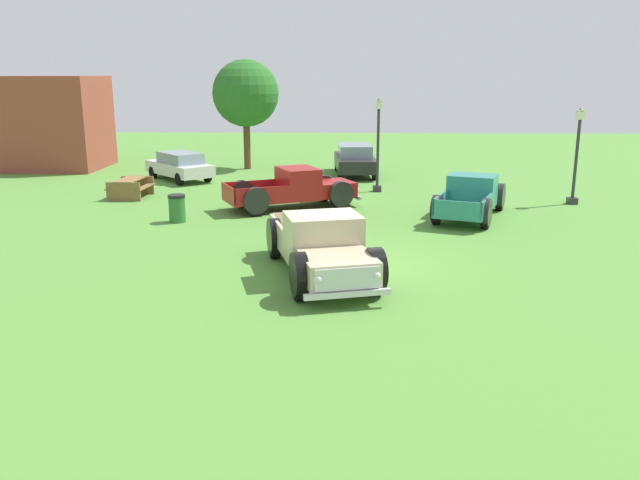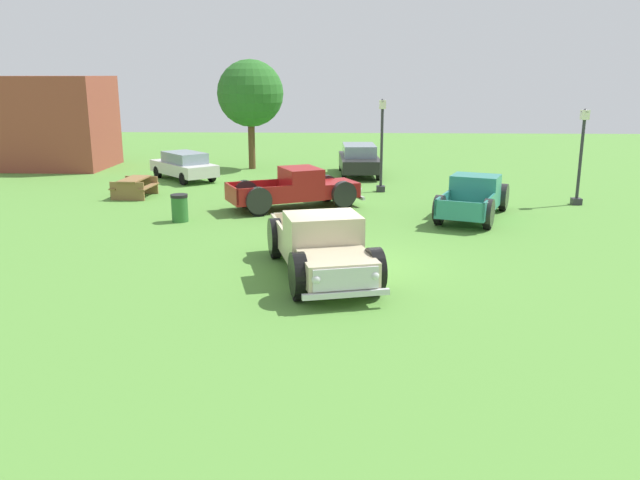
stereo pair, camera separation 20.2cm
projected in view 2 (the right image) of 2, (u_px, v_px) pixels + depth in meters
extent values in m
plane|color=#548C38|center=(344.00, 264.00, 17.35)|extent=(80.00, 80.00, 0.00)
cube|color=#C6B793|center=(337.00, 268.00, 14.62)|extent=(1.96, 1.95, 0.58)
cube|color=silver|center=(346.00, 279.00, 13.85)|extent=(1.42, 0.43, 0.49)
sphere|color=silver|center=(375.00, 276.00, 13.99)|extent=(0.21, 0.21, 0.21)
sphere|color=silver|center=(316.00, 279.00, 13.73)|extent=(0.21, 0.21, 0.21)
cube|color=#C6B793|center=(323.00, 239.00, 15.95)|extent=(2.06, 1.78, 1.22)
cube|color=#8C9EA8|center=(329.00, 234.00, 15.27)|extent=(1.49, 0.43, 0.54)
cube|color=#C6B793|center=(309.00, 242.00, 17.79)|extent=(2.28, 2.60, 0.11)
cube|color=#C6B793|center=(339.00, 229.00, 17.88)|extent=(0.64, 2.18, 0.58)
cube|color=#C6B793|center=(278.00, 232.00, 17.54)|extent=(0.64, 2.18, 0.58)
cube|color=#C6B793|center=(301.00, 222.00, 18.72)|extent=(1.74, 0.53, 0.58)
cylinder|color=black|center=(374.00, 278.00, 14.88)|extent=(0.43, 0.84, 0.81)
cylinder|color=#B7B7BC|center=(375.00, 278.00, 14.88)|extent=(0.33, 0.38, 0.32)
cylinder|color=black|center=(375.00, 269.00, 14.82)|extent=(0.54, 1.06, 1.02)
cylinder|color=black|center=(298.00, 283.00, 14.51)|extent=(0.43, 0.84, 0.81)
cylinder|color=#B7B7BC|center=(298.00, 283.00, 14.51)|extent=(0.33, 0.38, 0.32)
cylinder|color=black|center=(298.00, 274.00, 14.46)|extent=(0.54, 1.06, 1.02)
cylinder|color=black|center=(338.00, 240.00, 18.24)|extent=(0.43, 0.84, 0.81)
cylinder|color=#B7B7BC|center=(338.00, 240.00, 18.24)|extent=(0.33, 0.38, 0.32)
cylinder|color=black|center=(338.00, 233.00, 18.19)|extent=(0.54, 1.06, 1.02)
cylinder|color=black|center=(275.00, 244.00, 17.88)|extent=(0.43, 0.84, 0.81)
cylinder|color=#B7B7BC|center=(275.00, 244.00, 17.87)|extent=(0.33, 0.38, 0.32)
cylinder|color=black|center=(275.00, 237.00, 17.83)|extent=(0.54, 1.06, 1.02)
cube|color=silver|center=(346.00, 294.00, 13.89)|extent=(1.90, 0.59, 0.13)
cube|color=#2D8475|center=(482.00, 192.00, 24.30)|extent=(1.90, 1.89, 0.53)
cube|color=silver|center=(485.00, 189.00, 24.96)|extent=(1.25, 0.54, 0.45)
sphere|color=silver|center=(470.00, 188.00, 25.17)|extent=(0.19, 0.19, 0.19)
sphere|color=silver|center=(501.00, 190.00, 24.71)|extent=(0.19, 0.19, 0.19)
cube|color=#2D8475|center=(475.00, 191.00, 23.03)|extent=(1.97, 1.76, 1.11)
cube|color=#8C9EA8|center=(479.00, 181.00, 23.49)|extent=(1.32, 0.55, 0.49)
cube|color=#2D8475|center=(465.00, 213.00, 21.69)|extent=(2.25, 2.49, 0.10)
cube|color=#2D8475|center=(443.00, 202.00, 21.92)|extent=(0.82, 1.92, 0.53)
cube|color=#2D8475|center=(489.00, 206.00, 21.31)|extent=(0.82, 1.92, 0.53)
cube|color=#2D8475|center=(459.00, 210.00, 20.75)|extent=(1.54, 0.66, 0.53)
cylinder|color=black|center=(460.00, 198.00, 24.68)|extent=(0.47, 0.76, 0.74)
cylinder|color=#B7B7BC|center=(459.00, 198.00, 24.69)|extent=(0.32, 0.36, 0.29)
cylinder|color=black|center=(460.00, 193.00, 24.64)|extent=(0.59, 0.96, 0.93)
cylinder|color=black|center=(503.00, 201.00, 24.05)|extent=(0.47, 0.76, 0.74)
cylinder|color=#B7B7BC|center=(504.00, 201.00, 24.04)|extent=(0.32, 0.36, 0.29)
cylinder|color=black|center=(504.00, 196.00, 24.00)|extent=(0.59, 0.96, 0.93)
cylinder|color=black|center=(439.00, 214.00, 21.81)|extent=(0.47, 0.76, 0.74)
cylinder|color=#B7B7BC|center=(439.00, 214.00, 21.81)|extent=(0.32, 0.36, 0.29)
cylinder|color=black|center=(439.00, 209.00, 21.76)|extent=(0.59, 0.96, 0.93)
cylinder|color=black|center=(488.00, 218.00, 21.17)|extent=(0.47, 0.76, 0.74)
cylinder|color=#B7B7BC|center=(488.00, 218.00, 21.17)|extent=(0.32, 0.36, 0.29)
cylinder|color=black|center=(488.00, 213.00, 21.13)|extent=(0.59, 0.96, 0.93)
cube|color=silver|center=(485.00, 197.00, 25.07)|extent=(1.68, 0.74, 0.12)
cube|color=maroon|center=(335.00, 188.00, 25.06)|extent=(2.00, 2.01, 0.55)
cube|color=silver|center=(353.00, 187.00, 25.35)|extent=(0.63, 1.27, 0.46)
sphere|color=silver|center=(346.00, 184.00, 25.88)|extent=(0.20, 0.20, 0.20)
sphere|color=silver|center=(359.00, 189.00, 24.79)|extent=(0.20, 0.20, 0.20)
cube|color=maroon|center=(301.00, 183.00, 24.46)|extent=(1.89, 2.07, 1.15)
cube|color=#8C9EA8|center=(316.00, 175.00, 24.63)|extent=(0.65, 1.33, 0.51)
cube|color=maroon|center=(258.00, 200.00, 23.96)|extent=(2.61, 2.40, 0.10)
cube|color=maroon|center=(252.00, 188.00, 24.59)|extent=(1.94, 0.96, 0.55)
cube|color=maroon|center=(265.00, 195.00, 23.17)|extent=(1.94, 0.96, 0.55)
cube|color=maroon|center=(231.00, 193.00, 23.50)|extent=(0.78, 1.55, 0.55)
cylinder|color=black|center=(326.00, 192.00, 25.88)|extent=(0.78, 0.52, 0.76)
cylinder|color=#B7B7BC|center=(326.00, 192.00, 25.89)|extent=(0.38, 0.35, 0.30)
cylinder|color=black|center=(326.00, 187.00, 25.83)|extent=(0.99, 0.66, 0.96)
cylinder|color=black|center=(344.00, 199.00, 24.38)|extent=(0.78, 0.52, 0.76)
cylinder|color=#B7B7BC|center=(344.00, 199.00, 24.37)|extent=(0.38, 0.35, 0.30)
cylinder|color=black|center=(344.00, 194.00, 24.33)|extent=(0.99, 0.66, 0.96)
cylinder|color=black|center=(245.00, 198.00, 24.63)|extent=(0.78, 0.52, 0.76)
cylinder|color=#B7B7BC|center=(245.00, 198.00, 24.64)|extent=(0.38, 0.35, 0.30)
cylinder|color=black|center=(245.00, 193.00, 24.58)|extent=(0.99, 0.66, 0.96)
cylinder|color=black|center=(259.00, 206.00, 23.13)|extent=(0.78, 0.52, 0.76)
cylinder|color=#B7B7BC|center=(259.00, 206.00, 23.12)|extent=(0.38, 0.35, 0.30)
cylinder|color=black|center=(258.00, 201.00, 23.08)|extent=(0.99, 0.66, 0.96)
cube|color=silver|center=(354.00, 195.00, 25.44)|extent=(0.86, 1.70, 0.12)
cube|color=black|center=(359.00, 162.00, 32.50)|extent=(2.10, 4.65, 0.62)
cube|color=#7F939E|center=(359.00, 150.00, 32.51)|extent=(1.70, 2.63, 0.57)
cylinder|color=black|center=(378.00, 173.00, 31.09)|extent=(0.24, 0.67, 0.66)
cylinder|color=black|center=(344.00, 173.00, 31.07)|extent=(0.24, 0.67, 0.66)
cylinder|color=black|center=(373.00, 164.00, 34.09)|extent=(0.24, 0.67, 0.66)
cylinder|color=black|center=(341.00, 164.00, 34.08)|extent=(0.24, 0.67, 0.66)
cube|color=silver|center=(184.00, 168.00, 31.08)|extent=(3.87, 4.10, 0.55)
cube|color=#7F939E|center=(185.00, 157.00, 30.85)|extent=(2.52, 2.60, 0.50)
cylinder|color=black|center=(158.00, 172.00, 31.74)|extent=(0.52, 0.56, 0.58)
cylinder|color=black|center=(185.00, 169.00, 32.62)|extent=(0.52, 0.56, 0.58)
cylinder|color=black|center=(184.00, 179.00, 29.68)|extent=(0.52, 0.56, 0.58)
cylinder|color=black|center=(212.00, 176.00, 30.56)|extent=(0.52, 0.56, 0.58)
cube|color=#2D2D33|center=(381.00, 189.00, 28.06)|extent=(0.36, 0.36, 0.25)
cylinder|color=#2D2D33|center=(382.00, 148.00, 27.62)|extent=(0.12, 0.12, 3.28)
cube|color=#F2EACC|center=(383.00, 104.00, 27.17)|extent=(0.28, 0.28, 0.36)
cone|color=#2D2D33|center=(383.00, 100.00, 27.12)|extent=(0.32, 0.32, 0.14)
cube|color=#2D2D33|center=(576.00, 201.00, 25.28)|extent=(0.36, 0.36, 0.25)
cylinder|color=#2D2D33|center=(580.00, 160.00, 24.87)|extent=(0.12, 0.12, 3.02)
cube|color=#F2EACC|center=(585.00, 115.00, 24.45)|extent=(0.28, 0.28, 0.36)
cone|color=#2D2D33|center=(585.00, 110.00, 24.40)|extent=(0.32, 0.32, 0.14)
cube|color=olive|center=(134.00, 179.00, 26.69)|extent=(0.91, 1.85, 0.06)
cube|color=olive|center=(149.00, 186.00, 26.71)|extent=(0.39, 1.81, 0.05)
cube|color=olive|center=(121.00, 186.00, 26.83)|extent=(0.39, 1.81, 0.05)
cube|color=olive|center=(127.00, 191.00, 26.02)|extent=(1.40, 0.17, 0.75)
cube|color=olive|center=(142.00, 185.00, 27.56)|extent=(1.40, 0.17, 0.75)
cylinder|color=#2D6B2D|center=(180.00, 209.00, 22.29)|extent=(0.56, 0.56, 0.85)
cylinder|color=black|center=(179.00, 196.00, 22.18)|extent=(0.59, 0.59, 0.10)
cylinder|color=brown|center=(252.00, 144.00, 34.57)|extent=(0.36, 0.36, 2.67)
sphere|color=#286623|center=(250.00, 93.00, 33.91)|extent=(3.48, 3.48, 3.48)
cube|color=brown|center=(57.00, 122.00, 34.76)|extent=(5.32, 4.59, 4.85)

